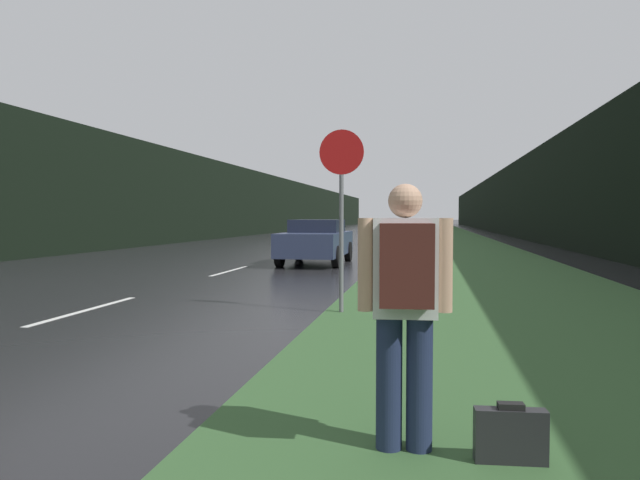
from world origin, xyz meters
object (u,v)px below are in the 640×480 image
(hitchhiker_with_backpack, at_px, (405,300))
(suitcase, at_px, (510,436))
(car_passing_near, at_px, (316,241))
(stop_sign, at_px, (341,200))

(hitchhiker_with_backpack, bearing_deg, suitcase, -9.24)
(suitcase, relative_size, car_passing_near, 0.10)
(hitchhiker_with_backpack, xyz_separation_m, car_passing_near, (-3.45, 14.69, -0.26))
(car_passing_near, bearing_deg, stop_sign, 103.45)
(stop_sign, xyz_separation_m, car_passing_near, (-2.24, 9.36, -1.07))
(suitcase, bearing_deg, stop_sign, 104.49)
(stop_sign, relative_size, hitchhiker_with_backpack, 1.66)
(stop_sign, xyz_separation_m, hitchhiker_with_backpack, (1.21, -5.32, -0.81))
(car_passing_near, bearing_deg, hitchhiker_with_backpack, 103.24)
(suitcase, xyz_separation_m, car_passing_near, (-4.11, 14.74, 0.57))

